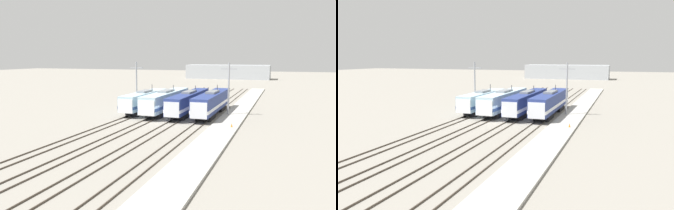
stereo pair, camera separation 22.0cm
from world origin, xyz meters
The scene contains 14 objects.
ground_plane centered at (0.00, 0.00, 0.00)m, with size 400.00×400.00×0.00m, color gray.
rail_pair_far_left centered at (-6.36, 0.00, 0.07)m, with size 1.51×120.00×0.15m.
rail_pair_center_left centered at (-2.12, 0.00, 0.07)m, with size 1.51×120.00×0.15m.
rail_pair_center_right centered at (2.12, 0.00, 0.07)m, with size 1.51×120.00×0.15m.
rail_pair_far_right centered at (6.36, 0.00, 0.07)m, with size 1.51×120.00×0.15m.
locomotive_far_left centered at (-6.36, 7.93, 2.08)m, with size 2.91×16.28×4.88m.
locomotive_center_left centered at (-2.12, 8.07, 2.17)m, with size 3.10×18.63×4.84m.
locomotive_center_right centered at (2.12, 8.71, 2.13)m, with size 2.77×19.81×4.76m.
locomotive_far_right centered at (6.36, 8.86, 2.19)m, with size 2.94×19.75×5.01m.
catenary_tower_left centered at (-8.31, 9.00, 4.97)m, with size 2.76×0.28×9.29m.
catenary_tower_right centered at (9.27, 9.00, 4.97)m, with size 2.76×0.28×9.29m.
platform centered at (10.44, 0.00, 0.14)m, with size 4.00×120.00×0.28m.
traffic_cone centered at (11.55, -1.56, 0.56)m, with size 0.28×0.28×0.57m.
depot_building centered at (-7.69, 109.83, 3.27)m, with size 38.85×11.06×6.55m.
Camera 2 is at (18.68, -47.66, 10.18)m, focal length 35.00 mm.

